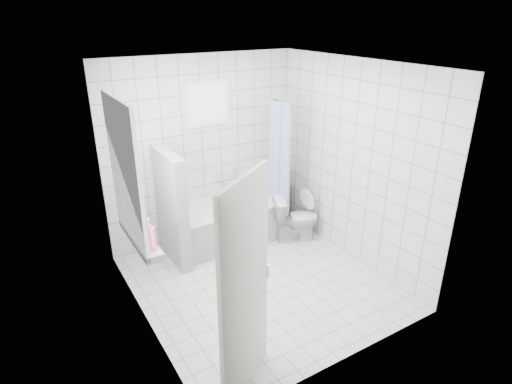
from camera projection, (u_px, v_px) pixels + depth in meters
ground at (259, 282)px, 5.29m from camera, size 3.00×3.00×0.00m
ceiling at (260, 65)px, 4.27m from camera, size 3.00×3.00×0.00m
wall_back at (203, 150)px, 5.96m from camera, size 2.80×0.02×2.60m
wall_front at (353, 242)px, 3.60m from camera, size 2.80×0.02×2.60m
wall_left at (136, 213)px, 4.11m from camera, size 0.02×3.00×2.60m
wall_right at (353, 164)px, 5.45m from camera, size 0.02×3.00×2.60m
window_left at (128, 174)px, 4.25m from camera, size 0.01×0.90×1.40m
window_back at (209, 104)px, 5.71m from camera, size 0.50×0.01×0.50m
window_sill at (140, 238)px, 4.56m from camera, size 0.18×1.02×0.08m
door at (245, 291)px, 3.47m from camera, size 0.69×0.47×2.00m
bathtub at (229, 222)px, 6.14m from camera, size 1.57×0.77×0.58m
partition_wall at (172, 208)px, 5.52m from camera, size 0.15×0.85×1.50m
tiled_ledge at (276, 202)px, 6.82m from camera, size 0.40×0.24×0.55m
toilet at (296, 219)px, 6.16m from camera, size 0.74×0.58×0.66m
curtain_rod at (274, 98)px, 5.80m from camera, size 0.02×0.80×0.02m
shower_curtain at (278, 164)px, 6.05m from camera, size 0.14×0.48×1.78m
tub_faucet at (223, 178)px, 6.24m from camera, size 0.18×0.06×0.06m
sill_bottles at (142, 226)px, 4.43m from camera, size 0.18×0.80×0.33m
ledge_bottles at (278, 180)px, 6.64m from camera, size 0.19×0.20×0.25m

